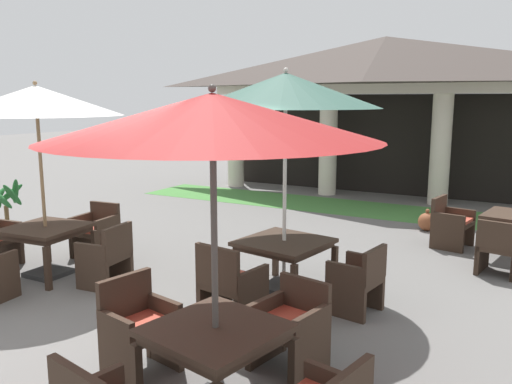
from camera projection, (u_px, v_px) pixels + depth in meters
ground_plane at (120, 355)px, 5.15m from camera, size 60.00×60.00×0.00m
background_pavilion at (385, 77)px, 12.82m from camera, size 9.71×2.59×4.00m
lawn_strip at (363, 209)px, 12.06m from camera, size 11.51×1.79×0.01m
patio_table_near_foreground at (284, 247)px, 6.73m from camera, size 1.18×1.18×0.71m
patio_umbrella_near_foreground at (286, 93)px, 6.39m from camera, size 2.37×2.37×2.88m
patio_chair_near_foreground_south at (230, 285)px, 5.94m from camera, size 0.71×0.66×0.91m
patio_chair_near_foreground_east at (358, 281)px, 6.13m from camera, size 0.60×0.63×0.82m
patio_table_mid_left at (216, 339)px, 4.08m from camera, size 1.12×1.12×0.75m
patio_umbrella_mid_left at (213, 120)px, 3.78m from camera, size 2.49×2.49×2.61m
patio_chair_mid_left_west at (139, 330)px, 4.75m from camera, size 0.60×0.68×0.91m
patio_chair_mid_left_north at (290, 327)px, 4.86m from camera, size 0.68×0.68×0.82m
patio_table_mid_right at (46, 233)px, 7.40m from camera, size 1.08×1.08×0.72m
patio_umbrella_mid_right at (36, 102)px, 7.08m from camera, size 2.32×2.32×2.75m
patio_chair_mid_right_north at (97, 231)px, 8.40m from camera, size 0.63×0.63×0.84m
patio_chair_mid_right_east at (107, 257)px, 7.03m from camera, size 0.57×0.63×0.86m
patio_chair_far_back_south at (500, 248)px, 7.46m from camera, size 0.64×0.64×0.82m
patio_chair_far_back_west at (451, 223)px, 8.89m from camera, size 0.66×0.72×0.85m
potted_palm_left_edge at (8, 226)px, 8.78m from camera, size 0.68×0.69×1.23m
terracotta_urn at (427, 222)px, 10.03m from camera, size 0.34×0.34×0.43m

